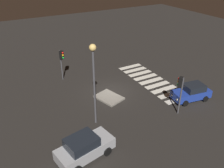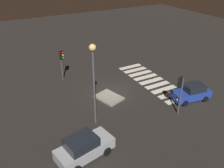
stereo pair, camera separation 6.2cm
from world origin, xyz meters
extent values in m
plane|color=black|center=(0.00, 0.00, 0.00)|extent=(80.00, 80.00, 0.00)
cube|color=gray|center=(-0.95, 0.89, 0.09)|extent=(3.19, 2.74, 0.18)
cube|color=#1E389E|center=(-5.21, -6.34, 0.67)|extent=(2.26, 4.11, 0.80)
cube|color=black|center=(-5.25, -6.58, 1.39)|extent=(1.81, 2.21, 0.65)
cylinder|color=black|center=(-5.83, -5.02, 0.31)|extent=(0.32, 0.65, 0.63)
cylinder|color=black|center=(-4.22, -5.28, 0.31)|extent=(0.32, 0.65, 0.63)
cylinder|color=black|center=(-6.21, -7.40, 0.31)|extent=(0.32, 0.65, 0.63)
cylinder|color=black|center=(-4.59, -7.66, 0.31)|extent=(0.32, 0.65, 0.63)
sphere|color=#F2EABF|center=(-5.37, -4.39, 0.67)|extent=(0.21, 0.21, 0.21)
sphere|color=#F2EABF|center=(-4.46, -4.53, 0.67)|extent=(0.21, 0.21, 0.21)
cube|color=#9EA0A5|center=(-7.19, 6.18, 0.73)|extent=(2.58, 4.51, 0.87)
cube|color=black|center=(-7.24, 6.44, 1.52)|extent=(2.03, 2.45, 0.70)
cylinder|color=black|center=(-6.06, 5.06, 0.34)|extent=(0.37, 0.72, 0.68)
cylinder|color=black|center=(-7.82, 4.72, 0.34)|extent=(0.37, 0.72, 0.68)
cylinder|color=black|center=(-6.56, 7.64, 0.34)|extent=(0.37, 0.72, 0.68)
sphere|color=#F2EABF|center=(-6.31, 4.23, 0.73)|extent=(0.23, 0.23, 0.23)
sphere|color=#F2EABF|center=(-7.29, 4.05, 0.73)|extent=(0.23, 0.23, 0.23)
cylinder|color=#47474C|center=(-6.41, -3.55, 1.87)|extent=(0.14, 0.14, 3.75)
cube|color=black|center=(-6.26, -3.46, 3.27)|extent=(0.49, 0.54, 0.96)
sphere|color=red|center=(-6.08, -3.37, 3.57)|extent=(0.22, 0.22, 0.22)
sphere|color=orange|center=(-6.08, -3.37, 3.27)|extent=(0.22, 0.22, 0.22)
sphere|color=green|center=(-6.08, -3.37, 2.97)|extent=(0.22, 0.22, 0.22)
cylinder|color=#47474C|center=(5.49, 3.72, 1.82)|extent=(0.14, 0.14, 3.64)
cube|color=black|center=(5.35, 3.62, 3.16)|extent=(0.51, 0.54, 0.96)
sphere|color=red|center=(5.18, 3.51, 3.46)|extent=(0.22, 0.22, 0.22)
sphere|color=orange|center=(5.18, 3.51, 3.16)|extent=(0.22, 0.22, 0.22)
sphere|color=green|center=(5.18, 3.51, 2.86)|extent=(0.22, 0.22, 0.22)
cylinder|color=#47474C|center=(-3.91, 3.81, 3.41)|extent=(0.18, 0.18, 6.83)
sphere|color=#F9D172|center=(-3.91, 3.81, 7.01)|extent=(0.56, 0.56, 0.56)
cube|color=silver|center=(-4.60, -5.33, 0.01)|extent=(0.70, 3.20, 0.02)
cube|color=silver|center=(-3.45, -5.33, 0.01)|extent=(0.70, 3.20, 0.02)
cube|color=silver|center=(-2.30, -5.33, 0.01)|extent=(0.70, 3.20, 0.02)
cube|color=silver|center=(-1.15, -5.33, 0.01)|extent=(0.70, 3.20, 0.02)
cube|color=silver|center=(0.00, -5.33, 0.01)|extent=(0.70, 3.20, 0.02)
cube|color=silver|center=(1.15, -5.33, 0.01)|extent=(0.70, 3.20, 0.02)
cube|color=silver|center=(2.30, -5.33, 0.01)|extent=(0.70, 3.20, 0.02)
cube|color=silver|center=(3.45, -5.33, 0.01)|extent=(0.70, 3.20, 0.02)
cube|color=silver|center=(4.60, -5.33, 0.01)|extent=(0.70, 3.20, 0.02)
camera|label=1|loc=(-18.94, 10.46, 12.91)|focal=36.99mm
camera|label=2|loc=(-18.96, 10.41, 12.91)|focal=36.99mm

